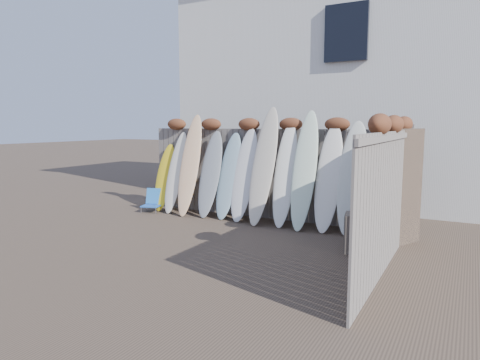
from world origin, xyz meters
The scene contains 18 objects.
ground centered at (0.00, 0.00, 0.00)m, with size 80.00×80.00×0.00m, color #493A2D.
back_fence centered at (0.06, 2.39, 1.18)m, with size 6.05×0.28×2.24m.
right_fence centered at (2.99, 0.25, 1.14)m, with size 0.28×4.40×2.24m.
house centered at (0.50, 6.50, 3.20)m, with size 8.50×5.50×6.33m.
beach_chair centered at (-2.70, 1.75, 0.25)m, with size 0.51×0.53×0.55m.
wooden_crate centered at (2.50, 0.80, 0.32)m, with size 0.54×0.45×0.63m, color brown.
lattice_panel centered at (2.97, 1.37, 1.01)m, with size 0.06×1.35×2.03m, color #342E20.
surfboard_0 centered at (-2.56, 2.04, 0.81)m, with size 0.49×0.07×1.68m, color yellow.
surfboard_1 centered at (-2.16, 1.97, 0.96)m, with size 0.46×0.07×2.00m, color white.
surfboard_2 centered at (-1.72, 1.92, 1.17)m, with size 0.48×0.07×2.43m, color #E3B984.
surfboard_3 centered at (-1.19, 1.96, 0.98)m, with size 0.52×0.07×2.04m, color gray.
surfboard_4 centered at (-0.73, 2.00, 0.96)m, with size 0.53×0.07×2.00m, color #92B3C1.
surfboard_5 centered at (-0.32, 1.98, 1.01)m, with size 0.54×0.07×2.10m, color silver.
surfboard_6 centered at (0.18, 1.91, 1.24)m, with size 0.52×0.07×2.58m, color beige.
surfboard_7 centered at (0.65, 1.95, 1.07)m, with size 0.46×0.07×2.23m, color white.
surfboard_8 centered at (1.09, 1.91, 1.20)m, with size 0.48×0.07×2.49m, color silver.
surfboard_9 centered at (1.57, 1.95, 1.05)m, with size 0.51×0.07×2.19m, color white.
surfboard_10 centered at (2.04, 1.95, 1.09)m, with size 0.55×0.07×2.27m, color silver.
Camera 1 is at (4.01, -6.20, 2.10)m, focal length 32.00 mm.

